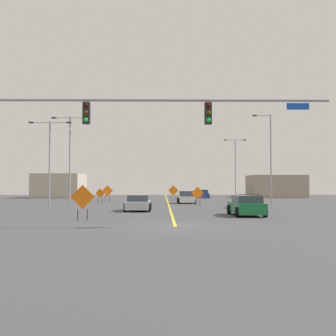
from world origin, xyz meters
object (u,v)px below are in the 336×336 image
construction_sign_left_lane (107,191)px  car_silver_near (138,203)px  car_blue_passing (203,194)px  construction_sign_median_far (173,191)px  street_lamp_mid_left (70,153)px  car_green_mid (246,206)px  street_lamp_mid_right (270,155)px  construction_sign_left_shoulder (100,194)px  street_lamp_far_left (235,164)px  construction_sign_right_shoulder (197,194)px  traffic_signal_assembly (96,121)px  car_black_approaching (247,201)px  street_lamp_far_right (50,155)px  construction_sign_right_lane (83,198)px  car_white_distant (186,198)px

construction_sign_left_lane → car_silver_near: bearing=-76.2°
car_blue_passing → construction_sign_median_far: bearing=-111.3°
street_lamp_mid_left → construction_sign_left_lane: street_lamp_mid_left is taller
car_green_mid → street_lamp_mid_right: bearing=71.7°
construction_sign_left_shoulder → street_lamp_far_left: bearing=44.3°
street_lamp_mid_left → construction_sign_right_shoulder: (12.63, -1.63, -4.06)m
car_blue_passing → car_silver_near: car_blue_passing is taller
street_lamp_far_left → car_green_mid: bearing=-98.3°
traffic_signal_assembly → construction_sign_left_shoulder: traffic_signal_assembly is taller
street_lamp_mid_right → car_black_approaching: street_lamp_mid_right is taller
traffic_signal_assembly → street_lamp_far_right: size_ratio=2.14×
construction_sign_right_shoulder → construction_sign_right_lane: (-7.92, -17.33, 0.07)m
street_lamp_mid_left → construction_sign_left_shoulder: street_lamp_mid_left is taller
street_lamp_mid_left → car_silver_near: street_lamp_mid_left is taller
car_black_approaching → construction_sign_left_lane: bearing=132.5°
construction_sign_median_far → construction_sign_left_shoulder: size_ratio=1.22×
construction_sign_median_far → car_blue_passing: (5.05, 12.95, -0.67)m
car_silver_near → construction_sign_right_lane: bearing=-105.4°
street_lamp_mid_right → car_blue_passing: size_ratio=2.39×
construction_sign_right_lane → construction_sign_left_shoulder: (-2.49, 24.79, -0.19)m
street_lamp_mid_left → traffic_signal_assembly: bearing=-75.2°
traffic_signal_assembly → car_silver_near: 14.46m
car_blue_passing → street_lamp_mid_left: bearing=-119.6°
construction_sign_right_lane → street_lamp_far_right: bearing=109.8°
car_blue_passing → car_silver_near: (-8.38, -36.99, -0.03)m
street_lamp_mid_right → car_blue_passing: bearing=101.3°
street_lamp_mid_left → street_lamp_far_right: (-1.80, -0.85, -0.28)m
street_lamp_mid_left → construction_sign_right_shoulder: 13.36m
car_green_mid → traffic_signal_assembly: bearing=-137.8°
street_lamp_mid_right → car_black_approaching: bearing=-116.5°
car_black_approaching → car_green_mid: car_green_mid is taller
construction_sign_right_lane → street_lamp_mid_right: bearing=53.6°
car_white_distant → street_lamp_mid_right: bearing=-18.5°
car_blue_passing → car_black_approaching: bearing=-88.2°
car_silver_near → construction_sign_median_far: bearing=82.1°
street_lamp_far_left → construction_sign_right_lane: street_lamp_far_left is taller
construction_sign_median_far → street_lamp_far_right: bearing=-128.7°
construction_sign_left_lane → car_white_distant: (9.48, -4.85, -0.63)m
construction_sign_right_shoulder → car_black_approaching: construction_sign_right_shoulder is taller
construction_sign_right_shoulder → construction_sign_left_lane: (-10.17, 12.16, 0.09)m
construction_sign_right_shoulder → street_lamp_mid_left: bearing=172.7°
street_lamp_mid_left → street_lamp_far_right: street_lamp_mid_left is taller
traffic_signal_assembly → car_black_approaching: traffic_signal_assembly is taller
construction_sign_left_lane → car_green_mid: size_ratio=0.45×
street_lamp_far_right → car_blue_passing: (17.53, 28.51, -4.34)m
construction_sign_right_lane → street_lamp_far_left: bearing=69.7°
construction_sign_right_lane → car_blue_passing: construction_sign_right_lane is taller
traffic_signal_assembly → street_lamp_mid_left: size_ratio=1.99×
car_green_mid → car_black_approaching: bearing=78.8°
traffic_signal_assembly → car_blue_passing: size_ratio=4.41×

